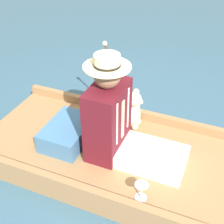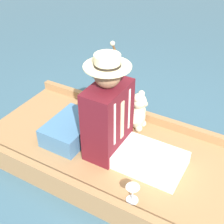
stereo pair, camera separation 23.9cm
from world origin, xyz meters
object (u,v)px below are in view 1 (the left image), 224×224
Objects in this scene: seated_person at (118,123)px; wine_glass at (141,188)px; walking_cane at (117,76)px; teddy_bear at (134,110)px.

seated_person is 6.35× the size of wine_glass.
seated_person reaches higher than wine_glass.
seated_person is 0.53m from walking_cane.
walking_cane reaches higher than teddy_bear.
walking_cane is (-0.85, -0.53, 0.34)m from wine_glass.
wine_glass is at bearing 23.35° from teddy_bear.
seated_person is 0.54m from wine_glass.
wine_glass is (0.38, 0.33, -0.21)m from seated_person.
wine_glass is at bearing 32.13° from walking_cane.
seated_person is at bearing 23.05° from walking_cane.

